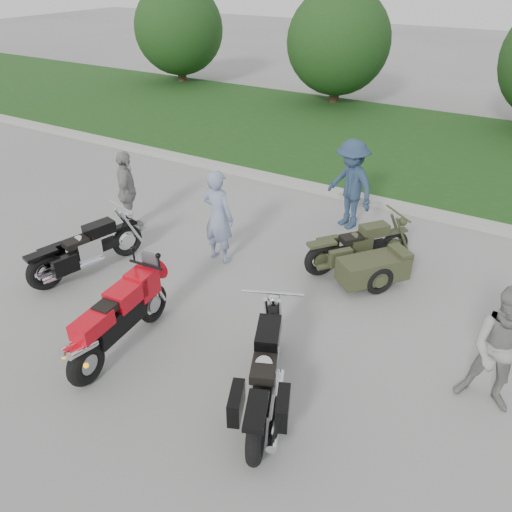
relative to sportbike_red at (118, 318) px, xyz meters
The scene contains 13 objects.
ground 0.76m from the sportbike_red, 56.03° to the left, with size 80.00×80.00×0.00m, color #9F9F9A.
curb 6.44m from the sportbike_red, 87.48° to the left, with size 60.00×0.30×0.15m, color #A9A79F.
grass_strip 10.59m from the sportbike_red, 88.47° to the left, with size 60.00×8.00×0.14m, color #2C501B.
tree_far_left 17.05m from the sportbike_red, 124.92° to the left, with size 3.60×3.60×4.00m.
tree_mid_left 14.28m from the sportbike_red, 101.05° to the left, with size 3.60×3.60×4.00m.
sportbike_red is the anchor object (origin of this frame).
cruiser_left 2.27m from the sportbike_red, 149.25° to the left, with size 0.69×2.12×0.83m.
cruiser_right 2.22m from the sportbike_red, ahead, with size 1.07×2.18×0.89m.
cruiser_sidecar 4.13m from the sportbike_red, 56.57° to the left, with size 1.69×1.89×0.79m.
person_stripe 2.76m from the sportbike_red, 94.37° to the left, with size 0.62×0.41×1.71m, color #8291B1.
person_grey 4.84m from the sportbike_red, 18.89° to the left, with size 0.82×0.64×1.69m, color gray.
person_denim 5.31m from the sportbike_red, 75.91° to the left, with size 1.17×0.67×1.80m, color navy.
person_back 3.69m from the sportbike_red, 130.52° to the left, with size 0.95×0.40×1.63m, color #9B9995.
Camera 1 is at (4.04, -4.06, 4.75)m, focal length 35.00 mm.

